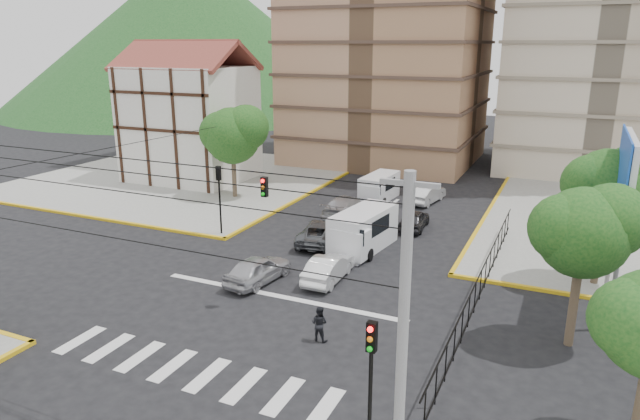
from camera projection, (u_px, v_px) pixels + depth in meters
The scene contains 24 objects.
ground at pixel (268, 306), 26.82m from camera, with size 160.00×160.00×0.00m, color black.
sidewalk_nw at pixel (184, 177), 52.19m from camera, with size 26.00×26.00×0.15m, color gray.
crosswalk_stripes at pixel (190, 370), 21.57m from camera, with size 12.00×2.40×0.01m, color silver.
stop_line at pixel (280, 296), 27.87m from camera, with size 13.00×0.40×0.01m, color silver.
tudor_building at pixel (190, 121), 50.34m from camera, with size 10.80×8.05×12.23m.
distant_hill at pixel (192, 31), 105.82m from camera, with size 70.00×70.00×28.00m, color #18491A.
park_fence at pixel (479, 303), 27.19m from camera, with size 0.10×22.50×1.66m, color black, non-canonical shape.
billboard at pixel (624, 185), 24.66m from camera, with size 0.36×6.20×8.10m.
tree_park_a at pixel (586, 229), 22.00m from camera, with size 4.41×3.60×6.83m.
tree_park_c at pixel (610, 184), 27.63m from camera, with size 4.65×3.80×7.25m.
tree_tudor at pixel (233, 133), 44.06m from camera, with size 5.39×4.40×7.43m.
traffic_light_se at pixel (371, 368), 16.04m from camera, with size 0.28×0.22×4.40m.
traffic_light_nw at pixel (219, 189), 35.85m from camera, with size 0.28×0.22×4.40m.
traffic_light_hanging at pixel (240, 195), 23.38m from camera, with size 18.00×9.12×0.92m.
utility_pole_se at pixel (402, 344), 14.05m from camera, with size 1.40×0.28×9.00m.
van_right_lane at pixel (362, 232), 33.71m from camera, with size 2.78×5.59×2.41m.
van_left_lane at pixel (378, 188), 44.55m from camera, with size 2.08×4.62×2.03m.
car_silver_front_left at pixel (258, 269), 29.34m from camera, with size 1.69×4.19×1.43m, color #B5B5BA.
car_white_front_right at pixel (328, 268), 29.58m from camera, with size 1.44×4.12×1.36m, color white.
car_grey_mid_left at pixel (322, 232), 35.17m from camera, with size 2.33×5.06×1.41m, color #515357.
car_silver_rear_left at pixel (347, 207), 40.37m from camera, with size 2.16×5.32×1.54m, color #A7A6AB.
car_darkgrey_mid_right at pixel (414, 219), 37.85m from camera, with size 1.56×3.87×1.32m, color #2A2A2D.
car_white_rear_right at pixel (427, 194), 44.03m from camera, with size 1.52×4.36×1.44m, color white.
pedestrian_crosswalk at pixel (319, 323), 23.55m from camera, with size 0.75×0.58×1.53m, color black.
Camera 1 is at (12.32, -21.27, 11.91)m, focal length 32.00 mm.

